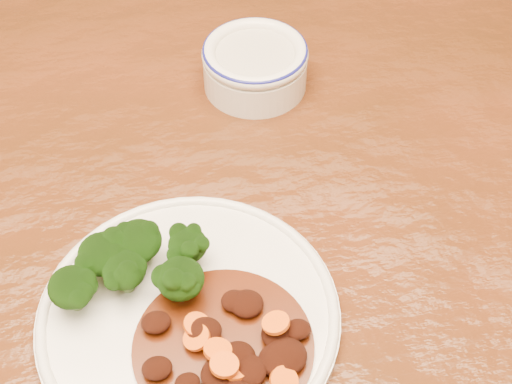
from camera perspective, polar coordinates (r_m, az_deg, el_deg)
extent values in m
cube|color=#56240F|center=(0.64, -4.24, -6.68)|extent=(1.55, 0.99, 0.04)
cylinder|color=white|center=(0.59, -5.38, -9.89)|extent=(0.24, 0.24, 0.01)
torus|color=white|center=(0.58, -5.42, -9.62)|extent=(0.24, 0.24, 0.01)
cylinder|color=#5F8343|center=(0.61, -9.16, -4.98)|extent=(0.01, 0.01, 0.01)
ellipsoid|color=black|center=(0.59, -9.40, -3.86)|extent=(0.04, 0.04, 0.03)
cylinder|color=#5F8343|center=(0.58, -5.91, -7.98)|extent=(0.01, 0.01, 0.01)
ellipsoid|color=black|center=(0.57, -6.06, -6.91)|extent=(0.04, 0.04, 0.03)
cylinder|color=#5F8343|center=(0.59, -10.26, -7.15)|extent=(0.01, 0.01, 0.01)
ellipsoid|color=black|center=(0.58, -10.51, -6.12)|extent=(0.04, 0.04, 0.03)
cylinder|color=#5F8343|center=(0.60, -5.36, -5.23)|extent=(0.01, 0.01, 0.01)
ellipsoid|color=black|center=(0.59, -5.48, -4.23)|extent=(0.03, 0.03, 0.03)
cylinder|color=#5F8343|center=(0.59, -14.18, -8.40)|extent=(0.01, 0.01, 0.01)
ellipsoid|color=black|center=(0.58, -14.54, -7.37)|extent=(0.04, 0.04, 0.03)
cylinder|color=#5F8343|center=(0.61, -11.94, -5.97)|extent=(0.01, 0.01, 0.01)
ellipsoid|color=black|center=(0.59, -12.25, -4.87)|extent=(0.04, 0.04, 0.03)
cylinder|color=#4F1708|center=(0.56, -2.63, -12.22)|extent=(0.14, 0.14, 0.00)
ellipsoid|color=black|center=(0.55, 2.41, -12.97)|extent=(0.03, 0.03, 0.02)
ellipsoid|color=black|center=(0.54, -0.43, -14.09)|extent=(0.02, 0.03, 0.01)
ellipsoid|color=black|center=(0.55, -1.46, -13.09)|extent=(0.03, 0.03, 0.01)
ellipsoid|color=black|center=(0.54, -5.49, -14.95)|extent=(0.02, 0.02, 0.01)
ellipsoid|color=black|center=(0.56, -4.20, -11.04)|extent=(0.03, 0.02, 0.01)
ellipsoid|color=black|center=(0.54, -2.98, -14.41)|extent=(0.03, 0.03, 0.01)
ellipsoid|color=black|center=(0.56, 1.55, -11.30)|extent=(0.02, 0.02, 0.01)
ellipsoid|color=black|center=(0.57, -8.01, -10.28)|extent=(0.02, 0.02, 0.01)
ellipsoid|color=black|center=(0.56, 3.39, -10.90)|extent=(0.02, 0.02, 0.01)
ellipsoid|color=black|center=(0.55, 1.89, -13.29)|extent=(0.03, 0.03, 0.01)
ellipsoid|color=black|center=(0.57, -0.73, -8.94)|extent=(0.03, 0.03, 0.01)
ellipsoid|color=black|center=(0.55, -7.92, -13.79)|extent=(0.02, 0.02, 0.01)
ellipsoid|color=black|center=(0.55, 1.62, -13.29)|extent=(0.03, 0.03, 0.01)
ellipsoid|color=black|center=(0.57, -1.77, -8.70)|extent=(0.02, 0.02, 0.01)
cylinder|color=#EF550C|center=(0.55, -4.77, -11.53)|extent=(0.03, 0.03, 0.01)
cylinder|color=#EF550C|center=(0.56, -4.75, -10.54)|extent=(0.03, 0.03, 0.01)
cylinder|color=#EF550C|center=(0.55, 1.60, -10.42)|extent=(0.03, 0.03, 0.01)
cylinder|color=#EF550C|center=(0.54, -3.09, -12.49)|extent=(0.03, 0.03, 0.01)
cylinder|color=#EF550C|center=(0.53, -2.55, -13.64)|extent=(0.03, 0.03, 0.01)
cylinder|color=#EF550C|center=(0.54, -1.77, -13.95)|extent=(0.03, 0.03, 0.01)
cylinder|color=#EF550C|center=(0.54, 2.25, -14.84)|extent=(0.02, 0.03, 0.02)
cylinder|color=white|center=(0.76, -0.07, 9.60)|extent=(0.11, 0.11, 0.04)
cylinder|color=beige|center=(0.75, -0.07, 10.86)|extent=(0.08, 0.08, 0.01)
torus|color=white|center=(0.75, -0.07, 11.08)|extent=(0.11, 0.11, 0.01)
torus|color=navy|center=(0.75, -0.07, 11.30)|extent=(0.11, 0.11, 0.01)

